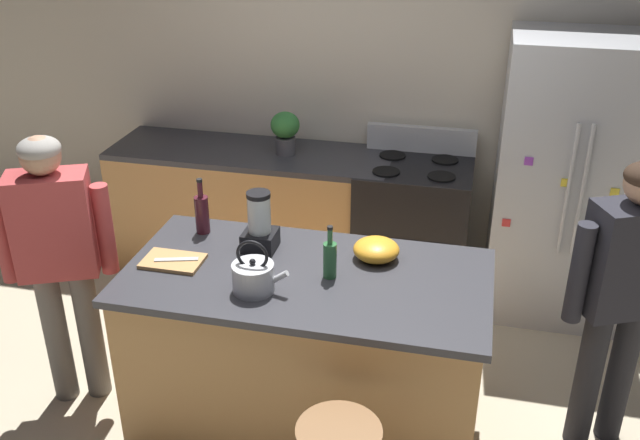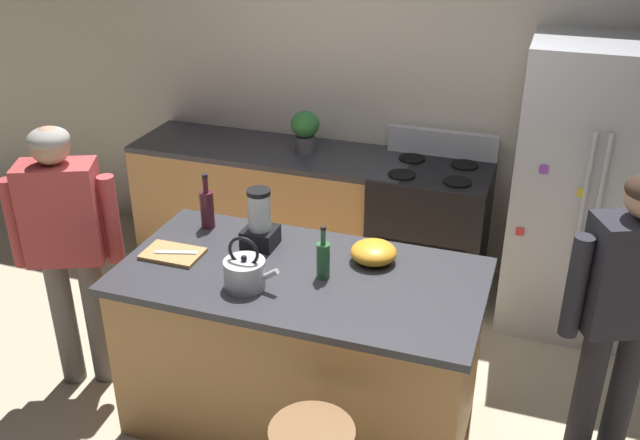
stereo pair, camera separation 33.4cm
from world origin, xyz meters
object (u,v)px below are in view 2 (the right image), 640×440
stove_range (429,231)px  bottle_wine (207,208)px  blender_appliance (260,223)px  cutting_board (173,254)px  kitchen_island (301,349)px  mixing_bowl (374,252)px  person_by_island_left (66,237)px  potted_plant (305,129)px  tea_kettle (245,272)px  bottle_olive_oil (323,259)px  person_by_sink_right (625,301)px  chef_knife (176,252)px  refrigerator (589,192)px

stove_range → bottle_wine: 1.70m
blender_appliance → cutting_board: (-0.39, -0.25, -0.13)m
kitchen_island → mixing_bowl: 0.64m
person_by_island_left → potted_plant: person_by_island_left is taller
mixing_bowl → tea_kettle: bearing=-140.0°
person_by_island_left → cutting_board: 0.63m
potted_plant → bottle_olive_oil: 1.69m
stove_range → person_by_sink_right: 1.79m
kitchen_island → mixing_bowl: bearing=36.1°
chef_knife → bottle_olive_oil: bearing=-13.1°
kitchen_island → bottle_wine: bottle_wine is taller
potted_plant → stove_range: bearing=-1.6°
cutting_board → kitchen_island: bearing=4.3°
kitchen_island → refrigerator: refrigerator is taller
bottle_olive_oil → mixing_bowl: bottle_olive_oil is taller
chef_knife → bottle_wine: bearing=72.8°
mixing_bowl → cutting_board: size_ratio=0.79×
kitchen_island → tea_kettle: size_ratio=6.56×
kitchen_island → bottle_wine: 0.93m
person_by_sink_right → potted_plant: size_ratio=5.23×
stove_range → chef_knife: stove_range is taller
potted_plant → tea_kettle: (0.34, -1.75, -0.09)m
mixing_bowl → person_by_sink_right: bearing=-0.5°
blender_appliance → chef_knife: 0.46m
kitchen_island → person_by_island_left: size_ratio=1.15×
kitchen_island → mixing_bowl: size_ratio=7.66×
chef_knife → person_by_island_left: bearing=166.1°
refrigerator → cutting_board: refrigerator is taller
kitchen_island → tea_kettle: tea_kettle is taller
blender_appliance → bottle_wine: 0.38m
stove_range → person_by_island_left: person_by_island_left is taller
chef_knife → kitchen_island: bearing=-12.2°
blender_appliance → chef_knife: blender_appliance is taller
person_by_island_left → chef_knife: size_ratio=7.12×
stove_range → potted_plant: size_ratio=3.70×
person_by_island_left → chef_knife: 0.65m
stove_range → person_by_sink_right: size_ratio=0.71×
bottle_wine → stove_range: bearing=49.8°
blender_appliance → bottle_olive_oil: bearing=-25.7°
bottle_olive_oil → cutting_board: bottle_olive_oil is taller
blender_appliance → chef_knife: bearing=-145.9°
blender_appliance → tea_kettle: size_ratio=1.17×
refrigerator → person_by_island_left: size_ratio=1.18×
blender_appliance → bottle_olive_oil: 0.46m
blender_appliance → tea_kettle: blender_appliance is taller
bottle_olive_oil → chef_knife: size_ratio=1.25×
refrigerator → blender_appliance: (-1.64, -1.30, 0.14)m
kitchen_island → tea_kettle: 0.61m
potted_plant → cutting_board: size_ratio=1.00×
person_by_island_left → potted_plant: 1.81m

